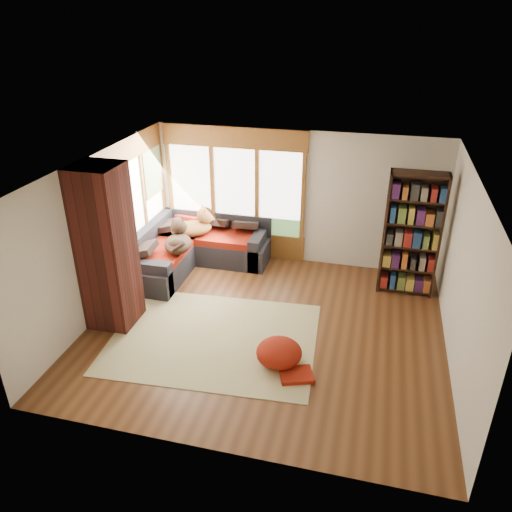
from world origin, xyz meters
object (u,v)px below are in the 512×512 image
at_px(bookshelf, 411,235).
at_px(dog_tan, 195,226).
at_px(pouf, 279,352).
at_px(dog_brindle, 178,240).
at_px(area_rug, 214,338).
at_px(brick_chimney, 106,248).
at_px(sectional_sofa, 187,252).

relative_size(bookshelf, dog_tan, 2.30).
relative_size(bookshelf, pouf, 3.34).
bearing_deg(dog_brindle, area_rug, -161.25).
relative_size(bookshelf, dog_brindle, 2.49).
bearing_deg(brick_chimney, dog_brindle, 74.24).
height_order(area_rug, dog_tan, dog_tan).
xyz_separation_m(area_rug, dog_tan, (-1.15, 2.38, 0.77)).
bearing_deg(brick_chimney, area_rug, -2.99).
relative_size(dog_tan, dog_brindle, 1.08).
height_order(bookshelf, dog_brindle, bookshelf).
relative_size(brick_chimney, bookshelf, 1.18).
bearing_deg(area_rug, sectional_sofa, 120.24).
bearing_deg(area_rug, dog_tan, 115.88).
relative_size(pouf, dog_tan, 0.69).
bearing_deg(dog_tan, brick_chimney, -138.84).
height_order(pouf, dog_tan, dog_tan).
xyz_separation_m(brick_chimney, pouf, (2.79, -0.42, -1.11)).
bearing_deg(dog_brindle, dog_tan, -23.60).
height_order(area_rug, pouf, pouf).
distance_m(pouf, dog_tan, 3.57).
xyz_separation_m(bookshelf, pouf, (-1.75, -2.52, -0.91)).
bearing_deg(dog_brindle, pouf, -148.30).
height_order(bookshelf, pouf, bookshelf).
distance_m(brick_chimney, dog_brindle, 1.78).
height_order(brick_chimney, sectional_sofa, brick_chimney).
bearing_deg(brick_chimney, pouf, -8.61).
bearing_deg(pouf, sectional_sofa, 133.44).
bearing_deg(dog_brindle, brick_chimney, 147.42).
height_order(brick_chimney, bookshelf, brick_chimney).
height_order(area_rug, bookshelf, bookshelf).
distance_m(dog_tan, dog_brindle, 0.66).
distance_m(area_rug, bookshelf, 3.76).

